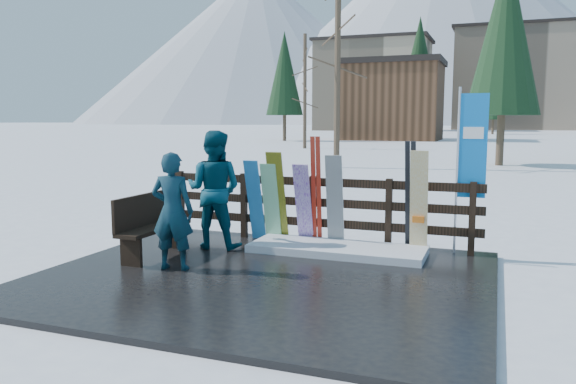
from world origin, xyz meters
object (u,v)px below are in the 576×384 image
at_px(rental_flag, 469,152).
at_px(person_front, 173,211).
at_px(snowboard_3, 303,204).
at_px(snowboard_5, 419,203).
at_px(snowboard_0, 255,200).
at_px(bench, 150,224).
at_px(snowboard_2, 278,197).
at_px(snowboard_1, 271,203).
at_px(snowboard_4, 335,201).
at_px(person_back, 214,190).

distance_m(rental_flag, person_front, 4.57).
bearing_deg(snowboard_3, rental_flag, 5.91).
bearing_deg(snowboard_5, snowboard_0, -180.00).
bearing_deg(snowboard_0, rental_flag, 4.41).
relative_size(bench, snowboard_2, 0.93).
height_order(snowboard_1, snowboard_4, snowboard_4).
xyz_separation_m(snowboard_0, snowboard_1, (0.30, -0.00, -0.03)).
relative_size(snowboard_1, person_back, 0.72).
distance_m(snowboard_1, person_front, 2.22).
bearing_deg(rental_flag, snowboard_0, -175.59).
height_order(snowboard_5, rental_flag, rental_flag).
height_order(bench, snowboard_1, snowboard_1).
bearing_deg(snowboard_1, snowboard_2, 0.00).
bearing_deg(snowboard_5, snowboard_1, -180.00).
bearing_deg(rental_flag, bench, -157.49).
relative_size(snowboard_1, rental_flag, 0.54).
height_order(bench, snowboard_5, snowboard_5).
relative_size(snowboard_0, snowboard_1, 1.05).
bearing_deg(snowboard_5, snowboard_4, 180.00).
distance_m(snowboard_2, person_front, 2.25).
xyz_separation_m(bench, person_back, (0.64, 0.90, 0.45)).
distance_m(snowboard_5, person_back, 3.29).
bearing_deg(snowboard_2, snowboard_5, 0.00).
xyz_separation_m(bench, snowboard_5, (3.84, 1.61, 0.30)).
xyz_separation_m(person_front, person_back, (-0.09, 1.41, 0.14)).
distance_m(snowboard_0, person_back, 0.86).
xyz_separation_m(snowboard_0, snowboard_3, (0.89, -0.00, -0.02)).
relative_size(snowboard_0, snowboard_3, 1.03).
bearing_deg(person_front, snowboard_0, -108.30).
height_order(snowboard_1, rental_flag, rental_flag).
distance_m(snowboard_4, person_front, 2.76).
bearing_deg(snowboard_4, person_front, -129.50).
height_order(snowboard_4, snowboard_5, snowboard_5).
bearing_deg(snowboard_4, snowboard_3, -180.00).
xyz_separation_m(snowboard_5, rental_flag, (0.70, 0.27, 0.79)).
distance_m(snowboard_3, person_back, 1.51).
bearing_deg(person_front, bench, -45.06).
xyz_separation_m(bench, snowboard_0, (1.05, 1.61, 0.19)).
height_order(snowboard_2, rental_flag, rental_flag).
xyz_separation_m(bench, snowboard_3, (1.94, 1.61, 0.17)).
distance_m(snowboard_3, snowboard_4, 0.55).
bearing_deg(person_back, snowboard_2, -145.70).
height_order(snowboard_0, snowboard_3, snowboard_0).
height_order(snowboard_3, rental_flag, rental_flag).
xyz_separation_m(snowboard_0, rental_flag, (3.50, 0.27, 0.90)).
xyz_separation_m(snowboard_0, snowboard_4, (1.44, 0.00, 0.06)).
height_order(snowboard_0, person_front, person_front).
bearing_deg(person_front, snowboard_1, -116.01).
height_order(snowboard_3, person_back, person_back).
bearing_deg(snowboard_5, person_front, -145.64).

